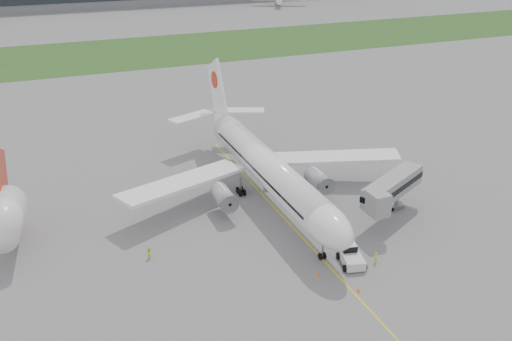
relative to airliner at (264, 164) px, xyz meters
name	(u,v)px	position (x,y,z in m)	size (l,w,h in m)	color
ground	(276,209)	(0.00, -4.87, -5.66)	(600.00, 600.00, 0.00)	gray
apron_markings	(290,224)	(0.00, -9.87, -5.66)	(70.00, 70.00, 0.04)	yellow
grass_strip	(130,52)	(0.00, 115.13, -5.65)	(600.00, 50.00, 0.02)	#29541F
airliner	(264,164)	(0.00, 0.00, 0.00)	(48.13, 53.95, 17.88)	white
pushback_tug	(351,256)	(3.02, -22.05, -4.61)	(3.84, 4.93, 2.29)	silver
jet_bridge	(390,189)	(14.28, -13.85, -0.68)	(13.67, 10.07, 6.74)	gray
safety_cone_left	(318,274)	(-2.40, -23.20, -5.37)	(0.42, 0.42, 0.58)	orange
safety_cone_right	(359,290)	(0.61, -28.01, -5.37)	(0.42, 0.42, 0.58)	orange
ground_crew_near	(376,258)	(6.00, -23.32, -4.86)	(0.58, 0.38, 1.59)	#F6F529
ground_crew_far	(150,253)	(-21.13, -11.13, -4.85)	(0.79, 0.62, 1.63)	#EBFA29
neighbor_aircraft	(4,214)	(-38.22, -1.90, -0.16)	(5.90, 17.14, 13.89)	red
distant_aircraft_right	(279,6)	(90.01, 194.85, -5.66)	(27.62, 24.37, 10.56)	white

